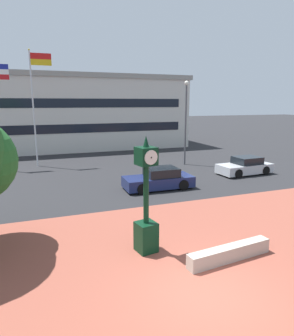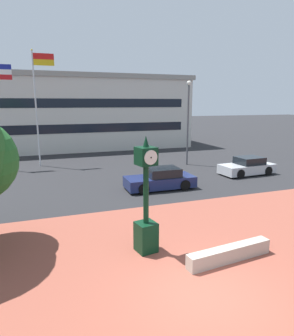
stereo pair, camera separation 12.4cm
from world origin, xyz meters
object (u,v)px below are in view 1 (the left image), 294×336
at_px(civic_building, 61,111).
at_px(car_street_mid, 159,179).
at_px(street_clock, 146,208).
at_px(car_street_far, 245,166).
at_px(flagpole_secondary, 35,99).
at_px(street_lamp_post, 186,115).

bearing_deg(civic_building, car_street_mid, -80.76).
relative_size(car_street_mid, civic_building, 0.15).
bearing_deg(street_clock, car_street_far, 27.81).
relative_size(street_clock, flagpole_secondary, 0.45).
distance_m(car_street_mid, flagpole_secondary, 12.70).
bearing_deg(car_street_mid, flagpole_secondary, 35.62).
xyz_separation_m(flagpole_secondary, civic_building, (3.00, 12.92, -1.32)).
bearing_deg(civic_building, car_street_far, -62.48).
xyz_separation_m(street_clock, flagpole_secondary, (-3.18, 16.92, 3.80)).
distance_m(street_clock, car_street_far, 13.92).
bearing_deg(street_clock, civic_building, 79.81).
bearing_deg(car_street_mid, car_street_far, -78.61).
xyz_separation_m(street_clock, street_lamp_post, (8.37, 13.31, 2.58)).
bearing_deg(flagpole_secondary, car_street_mid, -55.39).
bearing_deg(street_lamp_post, street_clock, -122.14).
distance_m(flagpole_secondary, civic_building, 13.33).
xyz_separation_m(car_street_mid, street_lamp_post, (4.87, 6.06, 3.61)).
bearing_deg(flagpole_secondary, civic_building, 76.95).
distance_m(car_street_mid, civic_building, 23.16).
height_order(car_street_mid, street_lamp_post, street_lamp_post).
bearing_deg(civic_building, flagpole_secondary, -103.05).
bearing_deg(street_clock, flagpole_secondary, 90.10).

